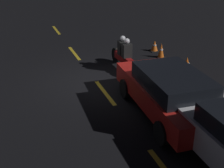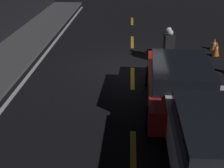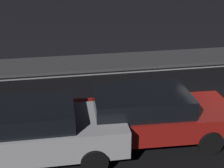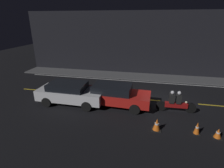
% 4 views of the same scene
% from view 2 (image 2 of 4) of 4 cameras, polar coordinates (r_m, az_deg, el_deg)
% --- Properties ---
extents(ground_plane, '(56.00, 56.00, 0.00)m').
position_cam_2_polar(ground_plane, '(12.14, 3.76, 2.97)').
color(ground_plane, black).
extents(raised_curb, '(28.00, 2.20, 0.12)m').
position_cam_2_polar(raised_curb, '(13.11, -19.40, 3.52)').
color(raised_curb, '#4C4C4F').
rests_on(raised_curb, ground).
extents(lane_dash_b, '(2.00, 0.14, 0.01)m').
position_cam_2_polar(lane_dash_b, '(7.29, 3.88, -12.85)').
color(lane_dash_b, gold).
rests_on(lane_dash_b, ground).
extents(lane_dash_c, '(2.00, 0.14, 0.01)m').
position_cam_2_polar(lane_dash_c, '(11.21, 3.78, 1.14)').
color(lane_dash_c, gold).
rests_on(lane_dash_c, ground).
extents(lane_dash_d, '(2.00, 0.14, 0.01)m').
position_cam_2_polar(lane_dash_d, '(15.45, 3.73, 7.69)').
color(lane_dash_d, gold).
rests_on(lane_dash_d, ground).
extents(lane_dash_e, '(2.00, 0.14, 0.01)m').
position_cam_2_polar(lane_dash_e, '(19.81, 3.70, 11.39)').
color(lane_dash_e, gold).
rests_on(lane_dash_e, ground).
extents(lane_solid_kerb, '(25.20, 0.14, 0.01)m').
position_cam_2_polar(lane_solid_kerb, '(12.67, -13.71, 3.26)').
color(lane_solid_kerb, silver).
rests_on(lane_solid_kerb, ground).
extents(sedan_white, '(4.49, 1.94, 1.45)m').
position_cam_2_polar(sedan_white, '(6.62, 18.40, -10.21)').
color(sedan_white, silver).
rests_on(sedan_white, ground).
extents(taxi_red, '(4.57, 2.06, 1.42)m').
position_cam_2_polar(taxi_red, '(9.13, 12.18, 0.27)').
color(taxi_red, red).
rests_on(taxi_red, ground).
extents(motorcycle, '(2.41, 0.38, 1.39)m').
position_cam_2_polar(motorcycle, '(12.74, 10.28, 6.76)').
color(motorcycle, black).
rests_on(motorcycle, ground).
extents(traffic_cone_mid, '(0.37, 0.37, 0.67)m').
position_cam_2_polar(traffic_cone_mid, '(14.02, 18.53, 6.10)').
color(traffic_cone_mid, black).
rests_on(traffic_cone_mid, ground).
extents(traffic_cone_far, '(0.43, 0.43, 0.52)m').
position_cam_2_polar(traffic_cone_far, '(14.93, 18.18, 6.93)').
color(traffic_cone_far, black).
rests_on(traffic_cone_far, ground).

